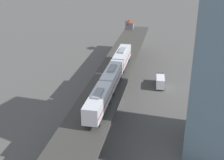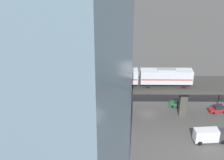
{
  "view_description": "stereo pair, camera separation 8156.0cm",
  "coord_description": "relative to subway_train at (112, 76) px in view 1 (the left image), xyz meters",
  "views": [
    {
      "loc": [
        -34.53,
        62.8,
        37.56
      ],
      "look_at": [
        -4.08,
        8.23,
        10.29
      ],
      "focal_mm": 50.0,
      "sensor_mm": 36.0,
      "label": 1
    },
    {
      "loc": [
        -66.43,
        -12.13,
        42.04
      ],
      "look_at": [
        -4.08,
        8.23,
        10.29
      ],
      "focal_mm": 50.0,
      "sensor_mm": 36.0,
      "label": 2
    }
  ],
  "objects": [
    {
      "name": "street_lamp",
      "position": [
        14.49,
        -24.82,
        -7.22
      ],
      "size": [
        0.44,
        0.44,
        6.94
      ],
      "color": "black",
      "rests_on": "ground"
    },
    {
      "name": "signal_hut",
      "position": [
        19.05,
        -47.51,
        -0.74
      ],
      "size": [
        4.04,
        4.04,
        3.4
      ],
      "color": "slate",
      "rests_on": "elevated_viaduct"
    },
    {
      "name": "street_car_red",
      "position": [
        10.76,
        -24.81,
        -10.39
      ],
      "size": [
        3.63,
        4.73,
        1.89
      ],
      "color": "#AD1E1E",
      "rests_on": "ground"
    },
    {
      "name": "elevated_viaduct",
      "position": [
        4.14,
        -8.42,
        -3.82
      ],
      "size": [
        35.81,
        90.24,
        8.79
      ],
      "color": "#393733",
      "rests_on": "ground"
    },
    {
      "name": "street_car_green",
      "position": [
        10.49,
        -14.84,
        -10.39
      ],
      "size": [
        2.78,
        4.7,
        1.89
      ],
      "color": "#1E6638",
      "rests_on": "ground"
    },
    {
      "name": "subway_train",
      "position": [
        0.0,
        0.0,
        0.0
      ],
      "size": [
        13.91,
        36.31,
        4.45
      ],
      "color": "silver",
      "rests_on": "elevated_viaduct"
    },
    {
      "name": "delivery_truck",
      "position": [
        -2.78,
        -23.31,
        -9.57
      ],
      "size": [
        4.8,
        7.52,
        3.2
      ],
      "color": "#333338",
      "rests_on": "ground"
    },
    {
      "name": "ground_plane",
      "position": [
        4.08,
        -8.23,
        -11.33
      ],
      "size": [
        400.0,
        400.0,
        0.0
      ],
      "primitive_type": "plane",
      "color": "#514F4C"
    }
  ]
}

